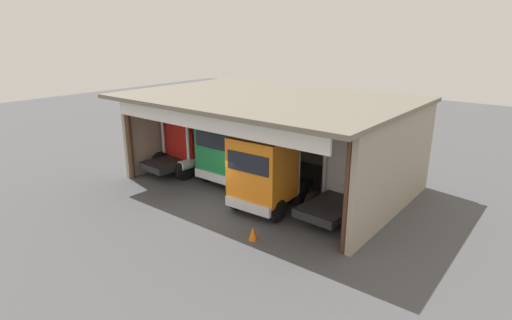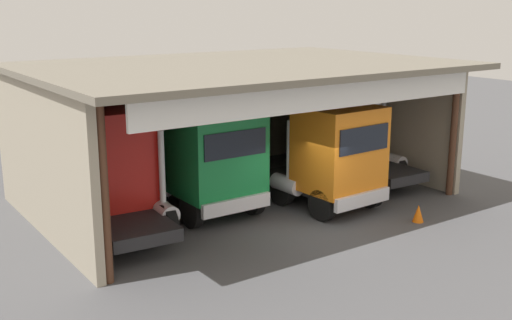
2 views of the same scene
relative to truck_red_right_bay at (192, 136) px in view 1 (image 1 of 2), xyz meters
The scene contains 9 objects.
ground_plane 6.41m from the truck_red_right_bay, 33.88° to the right, with size 80.00×80.00×0.00m, color #4C4C4F.
workshop_shed 5.50m from the truck_red_right_bay, 18.38° to the left, with size 14.13×10.08×4.82m.
truck_red_right_bay is the anchor object (origin of this frame).
truck_green_center_left_bay 3.30m from the truck_red_right_bay, ahead, with size 2.72×5.14×3.51m.
truck_orange_left_bay 7.27m from the truck_red_right_bay, 16.40° to the right, with size 2.78×4.34×3.52m.
truck_white_center_right_bay 10.12m from the truck_red_right_bay, ahead, with size 2.76×5.14×3.43m.
oil_drum 8.72m from the truck_red_right_bay, 32.60° to the left, with size 0.58×0.58×0.91m, color gold.
tool_cart 5.11m from the truck_red_right_bay, 64.47° to the left, with size 0.90×0.60×1.00m, color red.
traffic_cone 9.67m from the truck_red_right_bay, 28.92° to the right, with size 0.36×0.36×0.56m, color orange.
Camera 1 is at (12.39, -12.44, 7.88)m, focal length 28.62 mm.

